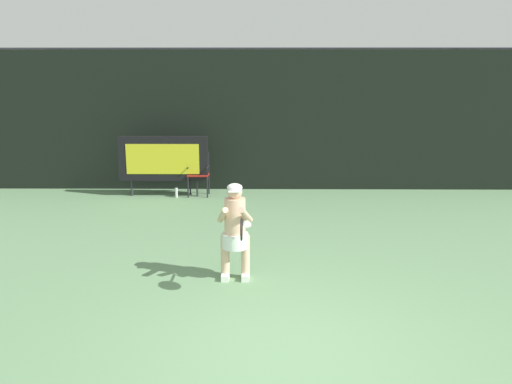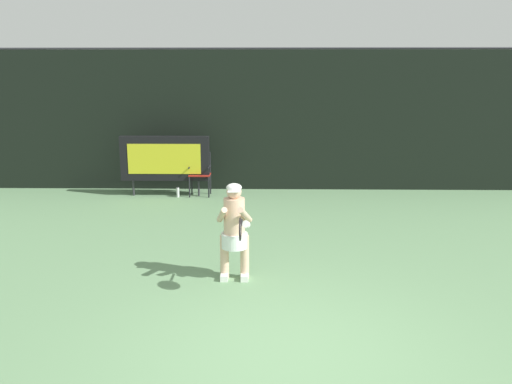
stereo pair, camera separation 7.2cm
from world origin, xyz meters
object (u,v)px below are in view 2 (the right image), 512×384
water_bottle (178,192)px  tennis_player (234,228)px  umpire_chair (200,171)px  tennis_racket (240,229)px  scoreboard (165,158)px

water_bottle → tennis_player: tennis_player is taller
umpire_chair → water_bottle: (-0.54, -0.25, -0.50)m
umpire_chair → tennis_racket: 6.31m
tennis_racket → scoreboard: bearing=123.1°
scoreboard → umpire_chair: bearing=6.0°
tennis_player → scoreboard: bearing=110.7°
umpire_chair → water_bottle: umpire_chair is taller
tennis_racket → water_bottle: bearing=120.8°
water_bottle → scoreboard: bearing=154.0°
scoreboard → umpire_chair: scoreboard is taller
tennis_racket → umpire_chair: bearing=115.5°
scoreboard → tennis_player: bearing=-69.3°
scoreboard → umpire_chair: 0.92m
umpire_chair → tennis_racket: (1.32, -6.17, 0.35)m
scoreboard → water_bottle: scoreboard is taller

